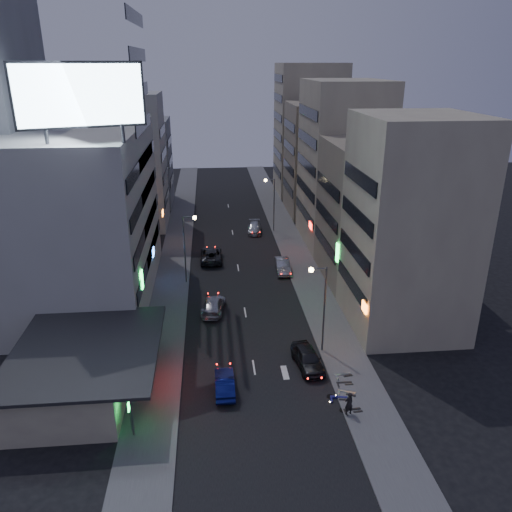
{
  "coord_description": "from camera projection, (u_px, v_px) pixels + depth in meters",
  "views": [
    {
      "loc": [
        -3.2,
        -31.73,
        24.1
      ],
      "look_at": [
        1.26,
        15.42,
        5.65
      ],
      "focal_mm": 35.0,
      "sensor_mm": 36.0,
      "label": 1
    }
  ],
  "objects": [
    {
      "name": "scooter_blue",
      "position": [
        348.0,
        390.0,
        38.1
      ],
      "size": [
        0.99,
        2.04,
        1.2
      ],
      "primitive_type": null,
      "rotation": [
        0.0,
        0.0,
        1.39
      ],
      "color": "navy",
      "rests_on": "sidewalk_right"
    },
    {
      "name": "scooter_silver_b",
      "position": [
        350.0,
        366.0,
        41.08
      ],
      "size": [
        0.98,
        2.12,
        1.24
      ],
      "primitive_type": null,
      "rotation": [
        0.0,
        0.0,
        1.72
      ],
      "color": "silver",
      "rests_on": "sidewalk_right"
    },
    {
      "name": "parked_car_right_mid",
      "position": [
        283.0,
        266.0,
        61.19
      ],
      "size": [
        1.82,
        4.78,
        1.56
      ],
      "primitive_type": "imported",
      "rotation": [
        0.0,
        0.0,
        -0.04
      ],
      "color": "#A9AAB1",
      "rests_on": "ground"
    },
    {
      "name": "scooter_black_b",
      "position": [
        352.0,
        375.0,
        39.94
      ],
      "size": [
        0.64,
        1.89,
        1.15
      ],
      "primitive_type": null,
      "rotation": [
        0.0,
        0.0,
        1.56
      ],
      "color": "black",
      "rests_on": "sidewalk_right"
    },
    {
      "name": "shophouse_near",
      "position": [
        409.0,
        226.0,
        45.89
      ],
      "size": [
        10.0,
        11.0,
        20.0
      ],
      "primitive_type": "cube",
      "color": "#B4AB8D",
      "rests_on": "ground"
    },
    {
      "name": "sidewalk_left",
      "position": [
        176.0,
        258.0,
        65.57
      ],
      "size": [
        4.0,
        120.0,
        0.12
      ],
      "primitive_type": "cube",
      "color": "#4C4C4F",
      "rests_on": "ground"
    },
    {
      "name": "far_right_a",
      "position": [
        322.0,
        159.0,
        82.94
      ],
      "size": [
        11.0,
        12.0,
        18.0
      ],
      "primitive_type": "cube",
      "color": "gray",
      "rests_on": "ground"
    },
    {
      "name": "shophouse_mid",
      "position": [
        374.0,
        212.0,
        57.33
      ],
      "size": [
        11.0,
        12.0,
        16.0
      ],
      "primitive_type": "cube",
      "color": "gray",
      "rests_on": "ground"
    },
    {
      "name": "white_building",
      "position": [
        79.0,
        216.0,
        52.26
      ],
      "size": [
        14.0,
        24.0,
        18.0
      ],
      "primitive_type": "cube",
      "color": "#A8A8A4",
      "rests_on": "ground"
    },
    {
      "name": "food_court",
      "position": [
        77.0,
        370.0,
        38.38
      ],
      "size": [
        11.0,
        13.0,
        3.88
      ],
      "color": "#B4AB8D",
      "rests_on": "ground"
    },
    {
      "name": "parked_car_right_near",
      "position": [
        308.0,
        358.0,
        41.99
      ],
      "size": [
        2.55,
        5.06,
        1.65
      ],
      "primitive_type": "imported",
      "rotation": [
        0.0,
        0.0,
        0.13
      ],
      "color": "black",
      "rests_on": "ground"
    },
    {
      "name": "person",
      "position": [
        349.0,
        403.0,
        36.07
      ],
      "size": [
        0.78,
        0.64,
        1.86
      ],
      "primitive_type": "imported",
      "rotation": [
        0.0,
        0.0,
        3.46
      ],
      "color": "black",
      "rests_on": "sidewalk_right"
    },
    {
      "name": "scooter_black_a",
      "position": [
        361.0,
        401.0,
        36.88
      ],
      "size": [
        0.77,
        1.99,
        1.19
      ],
      "primitive_type": null,
      "rotation": [
        0.0,
        0.0,
        1.63
      ],
      "color": "black",
      "rests_on": "sidewalk_right"
    },
    {
      "name": "far_left_b",
      "position": [
        136.0,
        163.0,
        88.14
      ],
      "size": [
        12.0,
        10.0,
        15.0
      ],
      "primitive_type": "cube",
      "color": "gray",
      "rests_on": "ground"
    },
    {
      "name": "billboard",
      "position": [
        80.0,
        96.0,
        38.72
      ],
      "size": [
        9.52,
        3.75,
        6.2
      ],
      "rotation": [
        0.0,
        0.0,
        0.35
      ],
      "color": "#595B60",
      "rests_on": "white_building"
    },
    {
      "name": "far_right_b",
      "position": [
        309.0,
        130.0,
        94.88
      ],
      "size": [
        12.0,
        12.0,
        24.0
      ],
      "primitive_type": "cube",
      "color": "#B4AB8D",
      "rests_on": "ground"
    },
    {
      "name": "street_lamp_right_near",
      "position": [
        320.0,
        297.0,
        42.6
      ],
      "size": [
        1.6,
        0.44,
        8.02
      ],
      "color": "#595B60",
      "rests_on": "sidewalk_right"
    },
    {
      "name": "road_car_blue",
      "position": [
        225.0,
        383.0,
        38.91
      ],
      "size": [
        1.53,
        4.3,
        1.41
      ],
      "primitive_type": "imported",
      "rotation": [
        0.0,
        0.0,
        3.15
      ],
      "color": "navy",
      "rests_on": "ground"
    },
    {
      "name": "ground",
      "position": [
        259.0,
        397.0,
        38.46
      ],
      "size": [
        180.0,
        180.0,
        0.0
      ],
      "primitive_type": "plane",
      "color": "black",
      "rests_on": "ground"
    },
    {
      "name": "street_lamp_left",
      "position": [
        188.0,
        240.0,
        56.41
      ],
      "size": [
        1.6,
        0.44,
        8.02
      ],
      "color": "#595B60",
      "rests_on": "sidewalk_left"
    },
    {
      "name": "parked_car_right_far",
      "position": [
        254.0,
        228.0,
        75.38
      ],
      "size": [
        2.45,
        5.09,
        1.43
      ],
      "primitive_type": "imported",
      "rotation": [
        0.0,
        0.0,
        -0.09
      ],
      "color": "#ACB0B4",
      "rests_on": "ground"
    },
    {
      "name": "shophouse_far",
      "position": [
        342.0,
        165.0,
        68.26
      ],
      "size": [
        10.0,
        14.0,
        22.0
      ],
      "primitive_type": "cube",
      "color": "#B4AB8D",
      "rests_on": "ground"
    },
    {
      "name": "far_left_a",
      "position": [
        127.0,
        162.0,
        75.22
      ],
      "size": [
        11.0,
        10.0,
        20.0
      ],
      "primitive_type": "cube",
      "color": "#A8A8A4",
      "rests_on": "ground"
    },
    {
      "name": "scooter_silver_a",
      "position": [
        357.0,
        386.0,
        38.53
      ],
      "size": [
        1.44,
        2.15,
        1.25
      ],
      "primitive_type": null,
      "rotation": [
        0.0,
        0.0,
        1.16
      ],
      "color": "#B8BCC0",
      "rests_on": "sidewalk_right"
    },
    {
      "name": "sidewalk_right",
      "position": [
        296.0,
        254.0,
        66.97
      ],
      "size": [
        4.0,
        120.0,
        0.12
      ],
      "primitive_type": "cube",
      "color": "#4C4C4F",
      "rests_on": "ground"
    },
    {
      "name": "road_car_silver",
      "position": [
        213.0,
        305.0,
        51.33
      ],
      "size": [
        2.89,
        5.43,
        1.5
      ],
      "primitive_type": "imported",
      "rotation": [
        0.0,
        0.0,
        2.98
      ],
      "color": "#A9AAB1",
      "rests_on": "ground"
    },
    {
      "name": "street_lamp_right_far",
      "position": [
        272.0,
        197.0,
        74.14
      ],
      "size": [
        1.6,
        0.44,
        8.02
      ],
      "color": "#595B60",
      "rests_on": "sidewalk_right"
    },
    {
      "name": "parked_car_left",
      "position": [
        211.0,
        255.0,
        64.56
      ],
      "size": [
        2.74,
        5.9,
        1.63
      ],
      "primitive_type": "imported",
      "rotation": [
        0.0,
        0.0,
        3.14
      ],
      "color": "#242428",
      "rests_on": "ground"
    }
  ]
}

